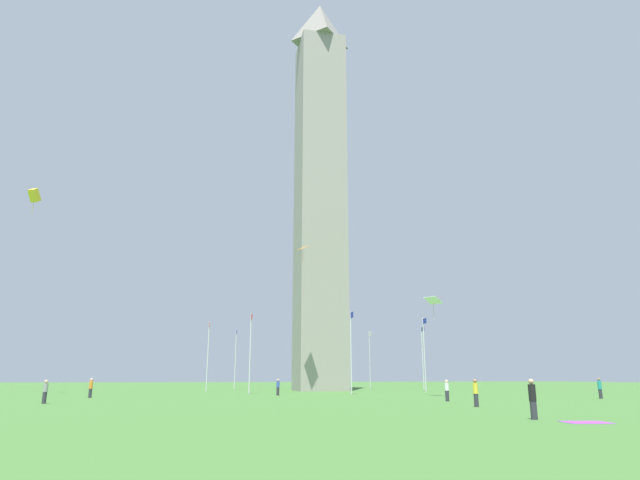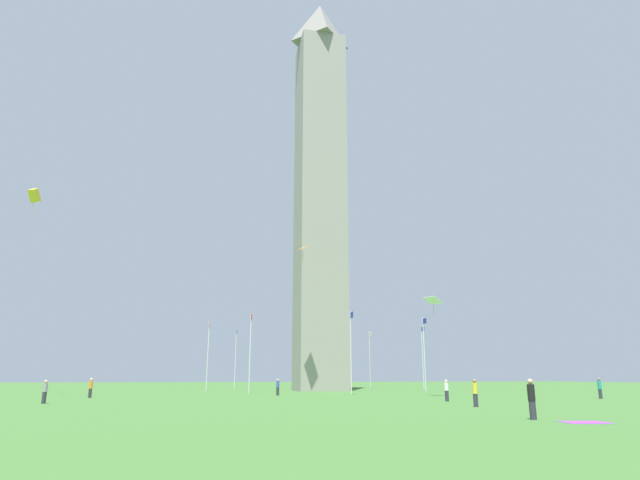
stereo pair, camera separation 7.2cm
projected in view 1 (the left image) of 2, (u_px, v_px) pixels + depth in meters
The scene contains 21 objects.
ground_plane at pixel (320, 391), 72.95m from camera, with size 260.00×260.00×0.00m, color #3D6B2D.
obelisk_monument at pixel (320, 180), 80.45m from camera, with size 6.69×6.69×60.78m.
flagpole_n at pixel (351, 348), 59.79m from camera, with size 1.12×0.14×9.02m.
flagpole_ne at pixel (424, 351), 66.35m from camera, with size 1.12×0.14×9.02m.
flagpole_e at pixel (423, 355), 77.46m from camera, with size 1.12×0.14×9.02m.
flagpole_se at pixel (370, 357), 86.61m from camera, with size 1.12×0.14×9.02m.
flagpole_s at pixel (299, 358), 88.44m from camera, with size 1.12×0.14×9.02m.
flagpole_sw at pixel (236, 356), 81.88m from camera, with size 1.12×0.14×9.02m.
flagpole_w at pixel (208, 353), 70.77m from camera, with size 1.12×0.14×9.02m.
flagpole_nw at pixel (250, 349), 61.62m from camera, with size 1.12×0.14×9.02m.
person_black_shirt at pixel (533, 399), 24.07m from camera, with size 0.32×0.32×1.76m.
person_white_shirt at pixel (447, 391), 41.88m from camera, with size 0.32×0.32×1.63m.
person_blue_shirt at pixel (278, 387), 54.97m from camera, with size 0.32×0.32×1.64m.
person_gray_shirt at pixel (45, 392), 38.23m from camera, with size 0.32×0.32×1.63m.
person_orange_shirt at pixel (91, 388), 48.78m from camera, with size 0.32×0.32×1.74m.
person_teal_shirt at pixel (600, 388), 46.93m from camera, with size 0.32×0.32×1.76m.
person_yellow_shirt at pixel (476, 393), 34.17m from camera, with size 0.32×0.32×1.71m.
kite_white_diamond at pixel (433, 301), 53.66m from camera, with size 1.93×1.89×2.32m.
kite_yellow_box at pixel (34, 195), 60.05m from camera, with size 1.62×1.30×3.04m.
kite_orange_diamond at pixel (303, 248), 67.56m from camera, with size 1.69×1.61×2.20m.
picnic_blanket_near_first_person at pixel (586, 422), 22.45m from camera, with size 1.80×1.40×0.01m, color purple.
Camera 1 is at (73.77, -17.22, 1.85)m, focal length 30.20 mm.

